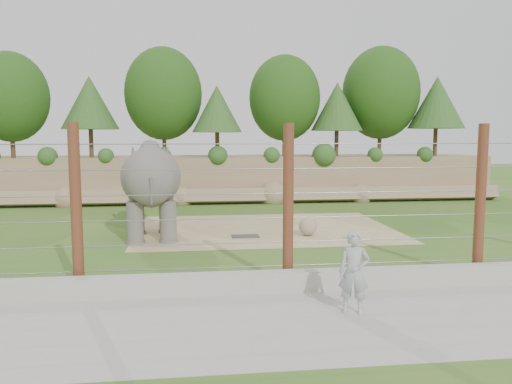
{
  "coord_description": "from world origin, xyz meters",
  "views": [
    {
      "loc": [
        -2.24,
        -16.37,
        3.69
      ],
      "look_at": [
        0.0,
        2.0,
        1.6
      ],
      "focal_mm": 35.0,
      "sensor_mm": 36.0,
      "label": 1
    }
  ],
  "objects": [
    {
      "name": "stone_ball",
      "position": [
        1.86,
        1.42,
        0.36
      ],
      "size": [
        0.68,
        0.68,
        0.68
      ],
      "primitive_type": "sphere",
      "color": "gray",
      "rests_on": "dirt_patch"
    },
    {
      "name": "zookeeper",
      "position": [
        1.0,
        -6.61,
        0.88
      ],
      "size": [
        0.74,
        0.61,
        1.74
      ],
      "primitive_type": "imported",
      "rotation": [
        0.0,
        0.0,
        -0.36
      ],
      "color": "#A1A5AA",
      "rests_on": "walkway"
    },
    {
      "name": "drain_grate",
      "position": [
        -0.45,
        1.49,
        0.04
      ],
      "size": [
        1.0,
        0.6,
        0.03
      ],
      "primitive_type": "cube",
      "color": "#262628",
      "rests_on": "dirt_patch"
    },
    {
      "name": "retaining_wall",
      "position": [
        0.0,
        -5.0,
        0.25
      ],
      "size": [
        26.0,
        0.35,
        0.5
      ],
      "primitive_type": "cube",
      "color": "#A8A49C",
      "rests_on": "ground"
    },
    {
      "name": "back_embankment",
      "position": [
        0.59,
        12.68,
        3.97
      ],
      "size": [
        30.0,
        5.52,
        8.77
      ],
      "color": "#886D51",
      "rests_on": "ground"
    },
    {
      "name": "barrier_fence",
      "position": [
        0.0,
        -4.5,
        2.0
      ],
      "size": [
        20.26,
        0.26,
        4.0
      ],
      "color": "#51291C",
      "rests_on": "ground"
    },
    {
      "name": "ground",
      "position": [
        0.0,
        0.0,
        0.0
      ],
      "size": [
        90.0,
        90.0,
        0.0
      ],
      "primitive_type": "plane",
      "color": "#32641D",
      "rests_on": "ground"
    },
    {
      "name": "walkway",
      "position": [
        0.0,
        -7.0,
        0.01
      ],
      "size": [
        26.0,
        4.0,
        0.01
      ],
      "primitive_type": "cube",
      "color": "#A8A49C",
      "rests_on": "ground"
    },
    {
      "name": "dirt_patch",
      "position": [
        0.5,
        3.0,
        0.01
      ],
      "size": [
        10.0,
        7.0,
        0.02
      ],
      "primitive_type": "cube",
      "color": "tan",
      "rests_on": "ground"
    },
    {
      "name": "elephant",
      "position": [
        -3.83,
        1.71,
        1.72
      ],
      "size": [
        2.18,
        4.39,
        3.44
      ],
      "primitive_type": null,
      "rotation": [
        0.0,
        0.0,
        0.09
      ],
      "color": "#625C57",
      "rests_on": "ground"
    }
  ]
}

